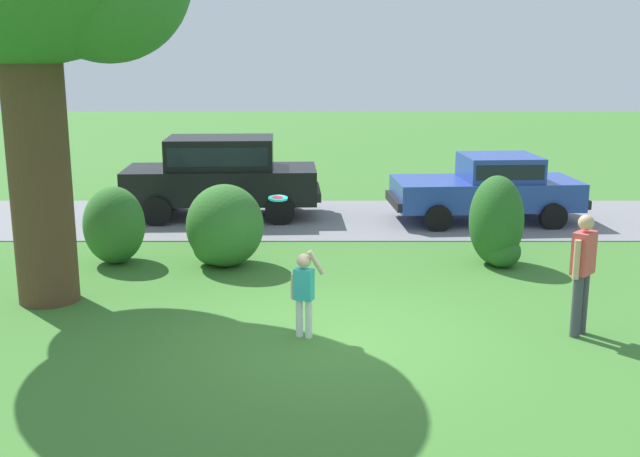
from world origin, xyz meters
The scene contains 10 objects.
ground_plane centered at (0.00, 0.00, 0.00)m, with size 80.00×80.00×0.00m, color #3D752D.
driveway_strip centered at (0.00, 7.81, 0.01)m, with size 28.00×4.40×0.02m, color slate.
shrub_near_tree centered at (-4.01, 3.99, 0.73)m, with size 1.13×1.25×1.46m.
shrub_centre_left centered at (-1.93, 3.79, 0.72)m, with size 1.43×1.48×1.54m.
shrub_centre centered at (3.14, 3.87, 0.78)m, with size 1.00×1.18×1.68m.
parked_sedan centered at (3.79, 7.58, 0.85)m, with size 4.52×2.33×1.56m.
parked_suv centered at (-2.51, 8.06, 1.08)m, with size 4.77×2.25×1.92m.
child_thrower centered at (-0.37, 0.12, 0.72)m, with size 0.48×0.24×1.29m.
frisbee centered at (-0.76, 0.78, 1.86)m, with size 0.28×0.28×0.06m.
adult_onlooker centered at (3.51, 0.19, 0.98)m, with size 0.40×0.42×1.74m.
Camera 1 is at (-0.15, -10.17, 3.96)m, focal length 43.51 mm.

